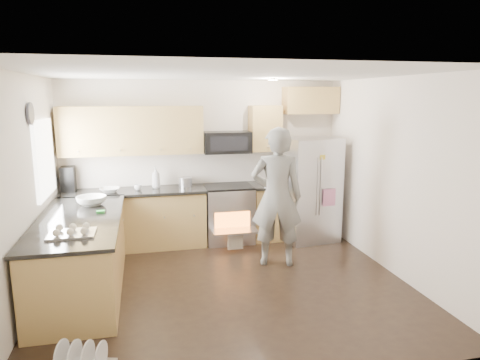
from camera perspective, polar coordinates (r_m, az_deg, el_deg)
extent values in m
plane|color=black|center=(5.56, -1.66, -13.88)|extent=(4.50, 4.50, 0.00)
cube|color=white|center=(7.09, -4.86, 2.56)|extent=(4.50, 0.04, 2.60)
cube|color=white|center=(3.27, 5.10, -7.56)|extent=(4.50, 0.04, 2.60)
cube|color=white|center=(5.21, -26.80, -1.67)|extent=(0.04, 4.00, 2.60)
cube|color=white|center=(5.99, 19.89, 0.38)|extent=(0.04, 4.00, 2.60)
cube|color=white|center=(5.05, -1.82, 13.98)|extent=(4.50, 4.00, 0.04)
cube|color=white|center=(6.13, -24.64, 2.62)|extent=(0.04, 1.00, 1.00)
cylinder|color=beige|center=(6.33, 4.44, 13.22)|extent=(0.14, 0.14, 0.02)
cylinder|color=#474754|center=(5.54, -26.16, 7.96)|extent=(0.03, 0.26, 0.26)
cube|color=#A07840|center=(6.92, -13.70, -5.28)|extent=(2.15, 0.60, 0.87)
cube|color=black|center=(6.79, -13.88, -1.49)|extent=(2.19, 0.64, 0.04)
cube|color=#A07840|center=(7.19, 3.53, -4.35)|extent=(0.50, 0.60, 0.87)
cube|color=black|center=(7.07, 3.60, -0.70)|extent=(0.54, 0.64, 0.04)
cube|color=#A07840|center=(6.80, -14.18, 6.41)|extent=(2.16, 0.33, 0.74)
cube|color=#A07840|center=(7.08, 3.36, 6.89)|extent=(0.50, 0.33, 0.74)
cube|color=#A07840|center=(7.32, 9.37, 10.43)|extent=(0.90, 0.33, 0.44)
imported|color=silver|center=(6.72, -16.97, -1.29)|extent=(0.30, 0.30, 0.07)
imported|color=silver|center=(6.86, -11.16, 0.34)|extent=(0.13, 0.13, 0.33)
imported|color=silver|center=(6.77, -13.44, -0.95)|extent=(0.11, 0.11, 0.09)
cylinder|color=#B7B7BC|center=(6.93, -7.29, -0.22)|extent=(0.21, 0.21, 0.14)
cube|color=black|center=(6.99, -21.95, 0.13)|extent=(0.20, 0.25, 0.38)
cylinder|color=#B7B7BC|center=(7.05, 3.59, -0.26)|extent=(0.09, 0.09, 0.08)
cube|color=#A07840|center=(5.59, -20.36, -9.61)|extent=(0.90, 2.30, 0.87)
cube|color=black|center=(5.45, -20.70, -4.97)|extent=(0.96, 2.36, 0.04)
imported|color=white|center=(6.01, -19.19, -2.62)|extent=(0.38, 0.38, 0.12)
cube|color=green|center=(5.58, -18.09, -4.05)|extent=(0.10, 0.07, 0.03)
cube|color=#B7B7BC|center=(4.81, -21.53, -6.26)|extent=(0.47, 0.36, 0.10)
cube|color=#B7B7BC|center=(7.01, -1.54, -4.60)|extent=(0.76, 0.62, 0.90)
cube|color=black|center=(6.90, -1.56, -0.88)|extent=(0.76, 0.60, 0.03)
cube|color=orange|center=(6.73, -1.01, -5.71)|extent=(0.56, 0.02, 0.34)
cube|color=#B7B7BC|center=(6.60, -0.71, -6.82)|extent=(0.70, 0.34, 0.03)
cube|color=white|center=(6.60, -0.61, -8.07)|extent=(0.24, 0.03, 0.28)
cube|color=black|center=(6.91, -1.79, 5.05)|extent=(0.76, 0.40, 0.34)
cube|color=#B7B7BC|center=(7.08, 9.40, -1.29)|extent=(0.90, 0.74, 1.69)
cylinder|color=#B7B7BC|center=(6.75, 10.27, -0.89)|extent=(0.02, 0.02, 0.92)
cylinder|color=#B7B7BC|center=(6.77, 10.70, -0.87)|extent=(0.02, 0.02, 0.92)
cube|color=pink|center=(6.87, 11.83, -2.30)|extent=(0.22, 0.03, 0.28)
cube|color=#8195CF|center=(6.65, 9.24, 1.39)|extent=(0.17, 0.03, 0.20)
imported|color=gray|center=(5.95, 4.90, -2.29)|extent=(0.81, 0.64, 1.95)
cylinder|color=silver|center=(4.25, -22.69, -20.73)|extent=(0.09, 0.26, 0.27)
cylinder|color=silver|center=(4.20, -21.18, -20.99)|extent=(0.09, 0.26, 0.27)
cylinder|color=silver|center=(4.15, -19.62, -21.25)|extent=(0.09, 0.26, 0.27)
cylinder|color=silver|center=(4.11, -18.03, -21.51)|extent=(0.09, 0.26, 0.27)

